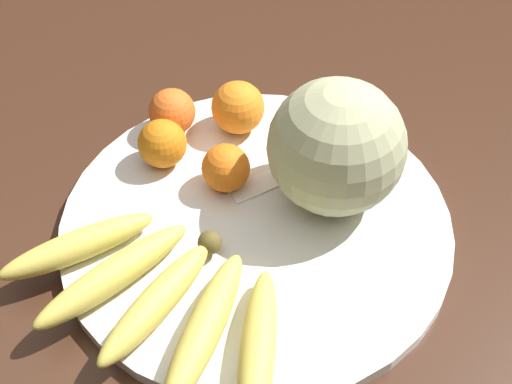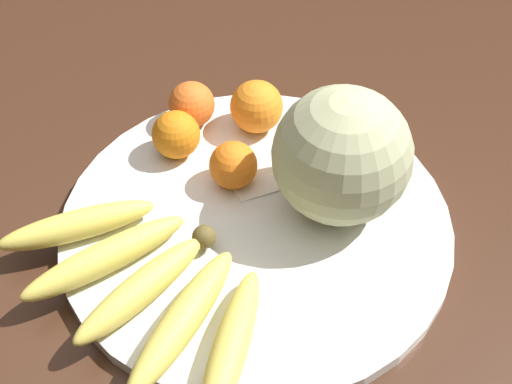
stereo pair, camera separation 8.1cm
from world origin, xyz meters
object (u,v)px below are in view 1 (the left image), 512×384
object	(u,v)px
kitchen_table	(272,239)
banana_bunch	(162,299)
fruit_bowl	(256,224)
orange_back_left	(226,169)
melon	(337,147)
orange_front_left	(162,144)
orange_mid_center	(172,112)
produce_tag	(263,184)
orange_front_right	(238,107)

from	to	relation	value
kitchen_table	banana_bunch	distance (m)	0.26
fruit_bowl	orange_back_left	xyz separation A→B (m)	(-0.03, 0.06, 0.04)
kitchen_table	fruit_bowl	world-z (taller)	fruit_bowl
melon	banana_bunch	distance (m)	0.26
fruit_bowl	orange_front_left	size ratio (longest dim) A/B	7.53
melon	orange_mid_center	world-z (taller)	melon
melon	produce_tag	size ratio (longest dim) A/B	1.73
produce_tag	fruit_bowl	bearing A→B (deg)	-128.95
orange_front_left	orange_front_right	world-z (taller)	orange_front_right
fruit_bowl	orange_front_left	distance (m)	0.16
melon	orange_front_left	size ratio (longest dim) A/B	2.61
melon	orange_front_left	world-z (taller)	melon
orange_front_left	orange_front_right	size ratio (longest dim) A/B	0.88
orange_mid_center	orange_back_left	size ratio (longest dim) A/B	1.03
orange_front_left	orange_front_right	distance (m)	0.11
fruit_bowl	orange_front_right	size ratio (longest dim) A/B	6.64
orange_front_left	orange_mid_center	world-z (taller)	same
orange_back_left	banana_bunch	bearing A→B (deg)	-111.61
melon	orange_mid_center	xyz separation A→B (m)	(-0.20, 0.13, -0.05)
orange_front_left	kitchen_table	bearing A→B (deg)	-18.22
orange_front_left	produce_tag	size ratio (longest dim) A/B	0.66
kitchen_table	orange_front_left	xyz separation A→B (m)	(-0.14, 0.05, 0.14)
melon	orange_back_left	bearing A→B (deg)	171.20
kitchen_table	banana_bunch	bearing A→B (deg)	-125.55
orange_front_right	orange_mid_center	world-z (taller)	orange_front_right
fruit_bowl	banana_bunch	size ratio (longest dim) A/B	1.48
orange_front_right	produce_tag	size ratio (longest dim) A/B	0.75
orange_mid_center	produce_tag	size ratio (longest dim) A/B	0.66
orange_front_left	orange_front_right	xyz separation A→B (m)	(0.10, 0.06, 0.00)
kitchen_table	orange_front_left	bearing A→B (deg)	161.78
fruit_bowl	banana_bunch	distance (m)	0.16
kitchen_table	orange_mid_center	xyz separation A→B (m)	(-0.13, 0.11, 0.14)
fruit_bowl	orange_front_right	distance (m)	0.17
orange_front_left	fruit_bowl	bearing A→B (deg)	-42.80
orange_front_right	produce_tag	world-z (taller)	orange_front_right
melon	orange_front_left	distance (m)	0.22
melon	orange_front_right	bearing A→B (deg)	131.02
banana_bunch	orange_back_left	world-z (taller)	orange_back_left
banana_bunch	kitchen_table	bearing A→B (deg)	-179.56
kitchen_table	melon	bearing A→B (deg)	-17.57
banana_bunch	fruit_bowl	bearing A→B (deg)	175.14
banana_bunch	orange_front_right	distance (m)	0.30
orange_front_left	orange_mid_center	xyz separation A→B (m)	(0.01, 0.06, -0.00)
melon	banana_bunch	size ratio (longest dim) A/B	0.51
fruit_bowl	melon	size ratio (longest dim) A/B	2.88
fruit_bowl	banana_bunch	xyz separation A→B (m)	(-0.11, -0.12, 0.03)
kitchen_table	orange_back_left	world-z (taller)	orange_back_left
kitchen_table	orange_front_right	distance (m)	0.19
fruit_bowl	banana_bunch	bearing A→B (deg)	-130.85
banana_bunch	produce_tag	xyz separation A→B (m)	(0.12, 0.18, -0.02)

